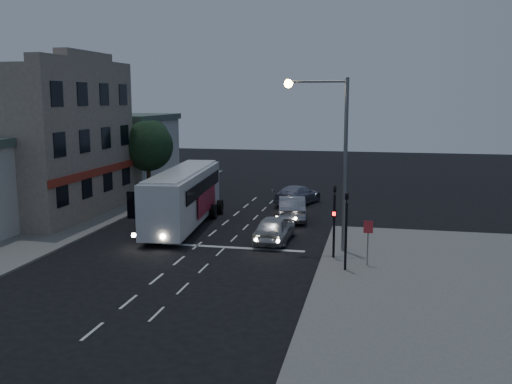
% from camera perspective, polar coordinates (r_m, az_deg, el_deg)
% --- Properties ---
extents(ground, '(120.00, 120.00, 0.00)m').
position_cam_1_polar(ground, '(30.07, -7.07, -6.30)').
color(ground, black).
extents(sidewalk_near, '(12.00, 24.00, 0.12)m').
position_cam_1_polar(sidewalk_near, '(24.91, 19.54, -10.00)').
color(sidewalk_near, slate).
rests_on(sidewalk_near, ground).
extents(sidewalk_far, '(12.00, 50.00, 0.12)m').
position_cam_1_polar(sidewalk_far, '(42.69, -20.20, -2.03)').
color(sidewalk_far, slate).
rests_on(sidewalk_far, ground).
extents(road_markings, '(8.00, 30.55, 0.01)m').
position_cam_1_polar(road_markings, '(32.75, -3.04, -4.92)').
color(road_markings, silver).
rests_on(road_markings, ground).
extents(tour_bus, '(3.54, 11.96, 3.62)m').
position_cam_1_polar(tour_bus, '(36.50, -7.24, -0.36)').
color(tour_bus, white).
rests_on(tour_bus, ground).
extents(car_suv, '(2.01, 4.60, 1.54)m').
position_cam_1_polar(car_suv, '(32.45, 1.87, -3.65)').
color(car_suv, silver).
rests_on(car_suv, ground).
extents(car_sedan_a, '(2.45, 5.11, 1.62)m').
position_cam_1_polar(car_sedan_a, '(38.25, 3.62, -1.59)').
color(car_sedan_a, gray).
rests_on(car_sedan_a, ground).
extents(car_sedan_b, '(3.55, 5.49, 1.48)m').
position_cam_1_polar(car_sedan_b, '(43.78, 4.18, -0.28)').
color(car_sedan_b, '#8C8DA0').
rests_on(car_sedan_b, ground).
extents(traffic_signal_main, '(0.25, 0.35, 4.10)m').
position_cam_1_polar(traffic_signal_main, '(28.74, 7.84, -2.09)').
color(traffic_signal_main, black).
rests_on(traffic_signal_main, sidewalk_near).
extents(traffic_signal_side, '(0.18, 0.15, 4.10)m').
position_cam_1_polar(traffic_signal_side, '(26.77, 9.02, -2.97)').
color(traffic_signal_side, black).
rests_on(traffic_signal_side, sidewalk_near).
extents(regulatory_sign, '(0.45, 0.12, 2.20)m').
position_cam_1_polar(regulatory_sign, '(27.86, 11.14, -4.28)').
color(regulatory_sign, slate).
rests_on(regulatory_sign, sidewalk_near).
extents(streetlight, '(3.32, 0.44, 9.00)m').
position_cam_1_polar(streetlight, '(29.70, 7.69, 4.75)').
color(streetlight, slate).
rests_on(streetlight, sidewalk_near).
extents(main_building, '(10.12, 12.00, 11.00)m').
position_cam_1_polar(main_building, '(42.54, -21.68, 4.79)').
color(main_building, slate).
rests_on(main_building, sidewalk_far).
extents(low_building_north, '(9.40, 9.40, 6.50)m').
position_cam_1_polar(low_building_north, '(52.86, -13.96, 4.04)').
color(low_building_north, silver).
rests_on(low_building_north, sidewalk_far).
extents(street_tree, '(4.00, 4.00, 6.20)m').
position_cam_1_polar(street_tree, '(46.07, -10.77, 4.77)').
color(street_tree, black).
rests_on(street_tree, sidewalk_far).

